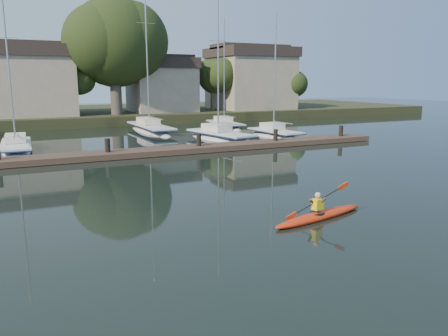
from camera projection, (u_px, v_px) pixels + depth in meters
name	position (u px, v px, depth m)	size (l,w,h in m)	color
ground	(269.00, 214.00, 15.57)	(160.00, 160.00, 0.00)	black
kayak	(319.00, 214.00, 15.03)	(4.24, 1.39, 1.35)	#CD410F
dock	(156.00, 151.00, 27.92)	(34.00, 2.00, 1.80)	#4D382C
sailboat_1	(17.00, 154.00, 29.32)	(2.06, 7.83, 12.75)	silver
sailboat_3	(220.00, 142.00, 34.91)	(3.76, 8.51, 13.29)	silver
sailboat_4	(275.00, 139.00, 36.63)	(2.60, 6.80, 11.30)	silver
sailboat_6	(151.00, 134.00, 40.35)	(2.47, 10.44, 16.51)	silver
sailboat_7	(225.00, 129.00, 43.70)	(2.19, 7.35, 11.74)	silver
shore	(103.00, 93.00, 51.28)	(90.00, 25.25, 12.75)	#222E17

